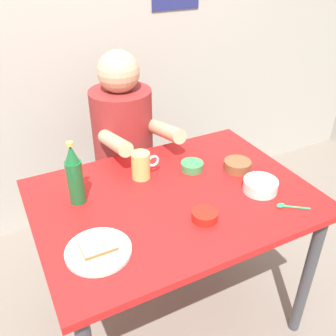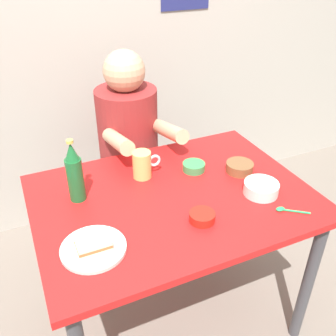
{
  "view_description": "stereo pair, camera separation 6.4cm",
  "coord_description": "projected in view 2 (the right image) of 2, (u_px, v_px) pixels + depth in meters",
  "views": [
    {
      "loc": [
        -0.58,
        -1.08,
        1.63
      ],
      "look_at": [
        0.0,
        0.05,
        0.84
      ],
      "focal_mm": 40.03,
      "sensor_mm": 36.0,
      "label": 1
    },
    {
      "loc": [
        -0.52,
        -1.11,
        1.63
      ],
      "look_at": [
        0.0,
        0.05,
        0.84
      ],
      "focal_mm": 40.03,
      "sensor_mm": 36.0,
      "label": 2
    }
  ],
  "objects": [
    {
      "name": "stool",
      "position": [
        132.0,
        190.0,
        2.21
      ],
      "size": [
        0.34,
        0.34,
        0.45
      ],
      "color": "#4C4C51",
      "rests_on": "ground"
    },
    {
      "name": "beer_bottle",
      "position": [
        75.0,
        173.0,
        1.43
      ],
      "size": [
        0.06,
        0.06,
        0.26
      ],
      "color": "#19602D",
      "rests_on": "dining_table"
    },
    {
      "name": "dining_table",
      "position": [
        173.0,
        213.0,
        1.56
      ],
      "size": [
        1.1,
        0.8,
        0.74
      ],
      "color": "red",
      "rests_on": "ground"
    },
    {
      "name": "dip_bowl_green",
      "position": [
        194.0,
        166.0,
        1.66
      ],
      "size": [
        0.1,
        0.1,
        0.03
      ],
      "color": "#388C4C",
      "rests_on": "dining_table"
    },
    {
      "name": "ground_plane",
      "position": [
        172.0,
        313.0,
        1.9
      ],
      "size": [
        6.0,
        6.0,
        0.0
      ],
      "primitive_type": "plane",
      "color": "slate"
    },
    {
      "name": "wall_back",
      "position": [
        92.0,
        7.0,
        2.03
      ],
      "size": [
        4.4,
        0.09,
        2.6
      ],
      "color": "#ADA89E",
      "rests_on": "ground"
    },
    {
      "name": "spoon",
      "position": [
        286.0,
        210.0,
        1.42
      ],
      "size": [
        0.11,
        0.08,
        0.01
      ],
      "color": "#26A559",
      "rests_on": "dining_table"
    },
    {
      "name": "sambal_bowl_red",
      "position": [
        202.0,
        216.0,
        1.36
      ],
      "size": [
        0.1,
        0.1,
        0.03
      ],
      "color": "#B21E14",
      "rests_on": "dining_table"
    },
    {
      "name": "condiment_bowl_brown",
      "position": [
        240.0,
        167.0,
        1.65
      ],
      "size": [
        0.12,
        0.12,
        0.04
      ],
      "color": "brown",
      "rests_on": "dining_table"
    },
    {
      "name": "person_seated",
      "position": [
        128.0,
        127.0,
        1.98
      ],
      "size": [
        0.33,
        0.56,
        0.72
      ],
      "color": "maroon",
      "rests_on": "stool"
    },
    {
      "name": "sandwich",
      "position": [
        93.0,
        243.0,
        1.23
      ],
      "size": [
        0.11,
        0.09,
        0.04
      ],
      "color": "beige",
      "rests_on": "plate_orange"
    },
    {
      "name": "rice_bowl_white",
      "position": [
        261.0,
        188.0,
        1.5
      ],
      "size": [
        0.14,
        0.14,
        0.05
      ],
      "color": "silver",
      "rests_on": "dining_table"
    },
    {
      "name": "beer_mug",
      "position": [
        143.0,
        164.0,
        1.59
      ],
      "size": [
        0.13,
        0.08,
        0.12
      ],
      "color": "#D1BC66",
      "rests_on": "dining_table"
    },
    {
      "name": "plate_orange",
      "position": [
        94.0,
        248.0,
        1.24
      ],
      "size": [
        0.22,
        0.22,
        0.01
      ],
      "primitive_type": "cylinder",
      "color": "silver",
      "rests_on": "dining_table"
    }
  ]
}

